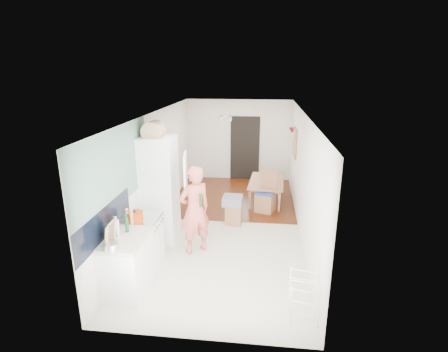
% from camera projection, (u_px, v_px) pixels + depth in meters
% --- Properties ---
extents(room_shell, '(3.20, 7.00, 2.50)m').
position_uv_depth(room_shell, '(227.00, 172.00, 7.52)').
color(room_shell, white).
rests_on(room_shell, ground).
extents(floor, '(3.20, 7.00, 0.01)m').
position_uv_depth(floor, '(227.00, 225.00, 7.89)').
color(floor, beige).
rests_on(floor, ground).
extents(wood_floor_overlay, '(3.20, 3.30, 0.01)m').
position_uv_depth(wood_floor_overlay, '(234.00, 196.00, 9.64)').
color(wood_floor_overlay, '#532409').
rests_on(wood_floor_overlay, room_shell).
extents(sage_wall_panel, '(0.02, 3.00, 1.30)m').
position_uv_depth(sage_wall_panel, '(116.00, 169.00, 5.62)').
color(sage_wall_panel, slate).
rests_on(sage_wall_panel, room_shell).
extents(tile_splashback, '(0.02, 1.90, 0.50)m').
position_uv_depth(tile_splashback, '(105.00, 223.00, 5.30)').
color(tile_splashback, black).
rests_on(tile_splashback, room_shell).
extents(doorway_recess, '(0.90, 0.04, 2.00)m').
position_uv_depth(doorway_recess, '(245.00, 149.00, 10.87)').
color(doorway_recess, black).
rests_on(doorway_recess, room_shell).
extents(base_cabinet, '(0.60, 0.90, 0.86)m').
position_uv_depth(base_cabinet, '(127.00, 266.00, 5.48)').
color(base_cabinet, white).
rests_on(base_cabinet, room_shell).
extents(worktop, '(0.62, 0.92, 0.06)m').
position_uv_depth(worktop, '(125.00, 239.00, 5.35)').
color(worktop, beige).
rests_on(worktop, room_shell).
extents(range_cooker, '(0.60, 0.60, 0.88)m').
position_uv_depth(range_cooker, '(143.00, 242.00, 6.19)').
color(range_cooker, white).
rests_on(range_cooker, room_shell).
extents(cooker_top, '(0.60, 0.60, 0.04)m').
position_uv_depth(cooker_top, '(141.00, 219.00, 6.05)').
color(cooker_top, silver).
rests_on(cooker_top, room_shell).
extents(fridge_housing, '(0.66, 0.66, 2.15)m').
position_uv_depth(fridge_housing, '(159.00, 190.00, 6.97)').
color(fridge_housing, white).
rests_on(fridge_housing, room_shell).
extents(fridge_door, '(0.14, 0.56, 0.70)m').
position_uv_depth(fridge_door, '(185.00, 172.00, 6.48)').
color(fridge_door, white).
rests_on(fridge_door, room_shell).
extents(fridge_interior, '(0.02, 0.52, 0.66)m').
position_uv_depth(fridge_interior, '(174.00, 167.00, 6.79)').
color(fridge_interior, white).
rests_on(fridge_interior, room_shell).
extents(pinboard, '(0.03, 0.90, 0.70)m').
position_uv_depth(pinboard, '(295.00, 142.00, 9.06)').
color(pinboard, tan).
rests_on(pinboard, room_shell).
extents(pinboard_frame, '(0.00, 0.94, 0.74)m').
position_uv_depth(pinboard_frame, '(294.00, 142.00, 9.06)').
color(pinboard_frame, '#A86D4A').
rests_on(pinboard_frame, room_shell).
extents(wall_sconce, '(0.18, 0.18, 0.16)m').
position_uv_depth(wall_sconce, '(292.00, 131.00, 9.63)').
color(wall_sconce, maroon).
rests_on(wall_sconce, room_shell).
extents(person, '(0.88, 0.84, 2.02)m').
position_uv_depth(person, '(195.00, 202.00, 6.48)').
color(person, '#E66457').
rests_on(person, floor).
extents(dining_table, '(0.83, 1.39, 0.47)m').
position_uv_depth(dining_table, '(267.00, 192.00, 9.27)').
color(dining_table, '#A86D4A').
rests_on(dining_table, floor).
extents(dining_chair, '(0.55, 0.55, 1.02)m').
position_uv_depth(dining_chair, '(266.00, 192.00, 8.50)').
color(dining_chair, '#A86D4A').
rests_on(dining_chair, floor).
extents(stool, '(0.37, 0.37, 0.46)m').
position_uv_depth(stool, '(234.00, 214.00, 7.92)').
color(stool, '#A86D4A').
rests_on(stool, floor).
extents(grey_drape, '(0.44, 0.44, 0.19)m').
position_uv_depth(grey_drape, '(233.00, 200.00, 7.82)').
color(grey_drape, gray).
rests_on(grey_drape, stool).
extents(drying_rack, '(0.44, 0.42, 0.75)m').
position_uv_depth(drying_rack, '(304.00, 299.00, 4.77)').
color(drying_rack, white).
rests_on(drying_rack, floor).
extents(bread_bin, '(0.47, 0.45, 0.21)m').
position_uv_depth(bread_bin, '(153.00, 131.00, 6.62)').
color(bread_bin, '#DAAA7E').
rests_on(bread_bin, fridge_housing).
extents(red_casserole, '(0.31, 0.31, 0.17)m').
position_uv_depth(red_casserole, '(135.00, 216.00, 5.89)').
color(red_casserole, '#BC3507').
rests_on(red_casserole, cooker_top).
extents(steel_pan, '(0.24, 0.24, 0.11)m').
position_uv_depth(steel_pan, '(112.00, 246.00, 4.97)').
color(steel_pan, silver).
rests_on(steel_pan, worktop).
extents(held_bottle, '(0.05, 0.05, 0.25)m').
position_uv_depth(held_bottle, '(201.00, 200.00, 6.32)').
color(held_bottle, '#18441B').
rests_on(held_bottle, person).
extents(bottle_a, '(0.07, 0.07, 0.27)m').
position_uv_depth(bottle_a, '(114.00, 229.00, 5.33)').
color(bottle_a, '#18441B').
rests_on(bottle_a, worktop).
extents(bottle_b, '(0.06, 0.06, 0.25)m').
position_uv_depth(bottle_b, '(127.00, 225.00, 5.49)').
color(bottle_b, '#18441B').
rests_on(bottle_b, worktop).
extents(bottle_c, '(0.11, 0.11, 0.24)m').
position_uv_depth(bottle_c, '(116.00, 227.00, 5.39)').
color(bottle_c, beige).
rests_on(bottle_c, worktop).
extents(pepper_mill_front, '(0.06, 0.06, 0.21)m').
position_uv_depth(pepper_mill_front, '(132.00, 218.00, 5.76)').
color(pepper_mill_front, '#DAAA7E').
rests_on(pepper_mill_front, worktop).
extents(pepper_mill_back, '(0.06, 0.06, 0.20)m').
position_uv_depth(pepper_mill_back, '(127.00, 217.00, 5.83)').
color(pepper_mill_back, '#DAAA7E').
rests_on(pepper_mill_back, worktop).
extents(chopping_boards, '(0.09, 0.26, 0.34)m').
position_uv_depth(chopping_boards, '(111.00, 233.00, 5.11)').
color(chopping_boards, '#DAAA7E').
rests_on(chopping_boards, worktop).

